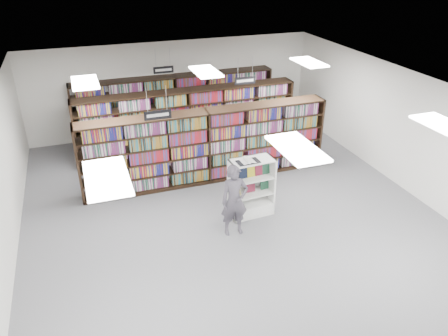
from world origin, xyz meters
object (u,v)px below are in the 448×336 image
object	(u,v)px
endcap_display	(250,196)
shopper	(234,201)
bookshelf_row_near	(207,146)
open_book	(248,161)

from	to	relation	value
endcap_display	shopper	distance (m)	1.02
bookshelf_row_near	endcap_display	world-z (taller)	bookshelf_row_near
endcap_display	open_book	xyz separation A→B (m)	(-0.14, -0.11, 1.05)
shopper	endcap_display	bearing A→B (deg)	46.92
endcap_display	shopper	xyz separation A→B (m)	(-0.68, -0.66, 0.37)
open_book	shopper	xyz separation A→B (m)	(-0.53, -0.55, -0.67)
shopper	open_book	bearing A→B (deg)	48.67
open_book	endcap_display	bearing A→B (deg)	33.85
bookshelf_row_near	shopper	world-z (taller)	bookshelf_row_near
bookshelf_row_near	open_book	distance (m)	2.23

